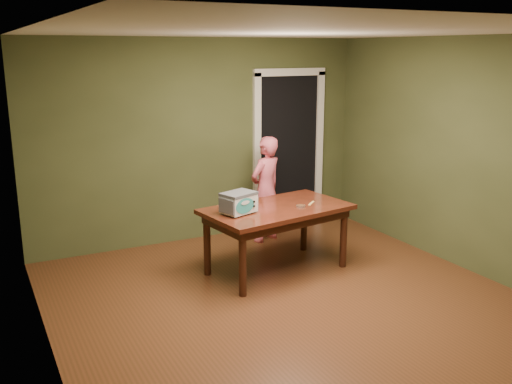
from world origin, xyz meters
TOP-DOWN VIEW (x-y plane):
  - floor at (0.00, 0.00)m, footprint 5.00×5.00m
  - room_shell at (0.00, 0.00)m, footprint 4.52×5.02m
  - doorway at (1.30, 2.78)m, footprint 1.10×0.66m
  - dining_table at (0.29, 0.99)m, footprint 1.71×1.12m
  - toy_oven at (-0.20, 0.96)m, footprint 0.43×0.35m
  - baking_pan at (0.52, 0.87)m, footprint 0.10×0.10m
  - spatula at (0.71, 0.95)m, footprint 0.15×0.14m
  - child at (0.68, 1.99)m, footprint 0.59×0.49m

SIDE VIEW (x-z plane):
  - floor at x=0.00m, z-range 0.00..0.00m
  - dining_table at x=0.29m, z-range 0.28..1.03m
  - child at x=0.68m, z-range 0.00..1.38m
  - spatula at x=0.71m, z-range 0.75..0.76m
  - baking_pan at x=0.52m, z-range 0.75..0.77m
  - toy_oven at x=-0.20m, z-range 0.76..0.99m
  - doorway at x=1.30m, z-range -0.07..2.18m
  - room_shell at x=0.00m, z-range 0.40..3.01m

